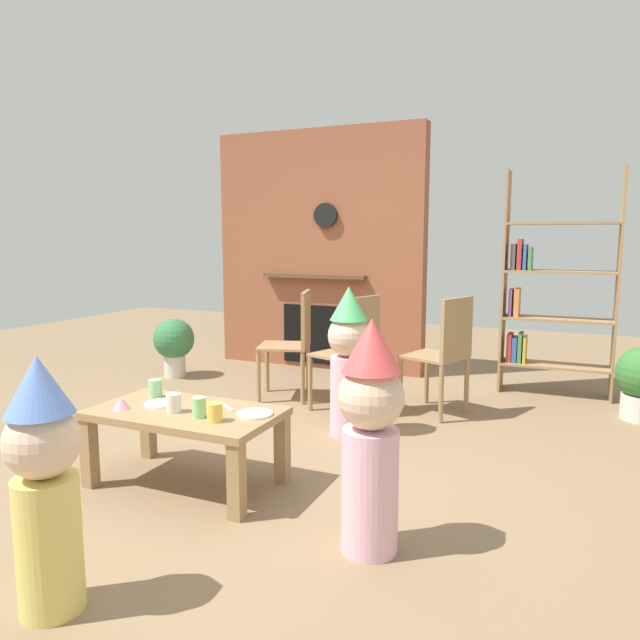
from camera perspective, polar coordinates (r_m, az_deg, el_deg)
name	(u,v)px	position (r m, az deg, el deg)	size (l,w,h in m)	color
ground_plane	(269,467)	(3.54, -4.98, -14.11)	(12.00, 12.00, 0.00)	#846B4C
brick_fireplace_feature	(319,252)	(5.98, -0.11, 6.71)	(2.20, 0.28, 2.40)	#935138
bookshelf	(548,293)	(5.29, 21.37, 2.44)	(0.90, 0.28, 1.90)	#9E7A51
coffee_table	(186,422)	(3.26, -12.99, -9.74)	(1.01, 0.56, 0.42)	#9E7A51
paper_cup_near_left	(215,412)	(3.00, -10.25, -8.86)	(0.08, 0.08, 0.10)	#F2CC4C
paper_cup_near_right	(199,407)	(3.08, -11.73, -8.37)	(0.07, 0.07, 0.10)	#8CD18C
paper_cup_center	(174,403)	(3.20, -14.13, -7.87)	(0.08, 0.08, 0.10)	silver
paper_cup_far_left	(155,388)	(3.51, -15.80, -6.46)	(0.08, 0.08, 0.10)	#8CD18C
paper_plate_front	(161,403)	(3.37, -15.28, -7.88)	(0.18, 0.18, 0.01)	white
paper_plate_rear	(255,414)	(3.09, -6.39, -9.10)	(0.19, 0.19, 0.01)	white
birthday_cake_slice	(121,403)	(3.33, -18.86, -7.71)	(0.10, 0.10, 0.07)	pink
table_fork	(228,407)	(3.23, -9.02, -8.42)	(0.15, 0.02, 0.01)	silver
child_with_cone_hat	(45,479)	(2.32, -25.32, -13.87)	(0.26, 0.26, 0.94)	#E0CC66
child_in_pink	(371,431)	(2.49, 4.98, -10.74)	(0.28, 0.28, 1.01)	#EAB2C6
child_by_the_chairs	(348,357)	(3.92, 2.79, -3.68)	(0.28, 0.28, 1.01)	#EAB2C6
dining_chair_left	(295,338)	(4.82, -2.47, -1.75)	(0.50, 0.50, 0.90)	#9E7A51
dining_chair_middle	(352,347)	(4.43, 3.19, -2.65)	(0.51, 0.51, 0.90)	#9E7A51
dining_chair_right	(445,349)	(4.45, 12.14, -2.76)	(0.51, 0.51, 0.90)	#9E7A51
potted_plant_short	(174,342)	(5.77, -14.09, -2.12)	(0.39, 0.39, 0.57)	beige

